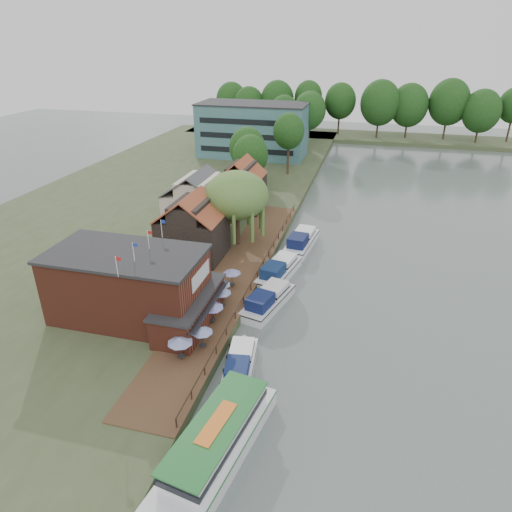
% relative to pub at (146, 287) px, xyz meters
% --- Properties ---
extents(ground, '(260.00, 260.00, 0.00)m').
position_rel_pub_xyz_m(ground, '(14.00, 1.00, -4.65)').
color(ground, '#556360').
rests_on(ground, ground).
extents(land_bank, '(50.00, 140.00, 1.00)m').
position_rel_pub_xyz_m(land_bank, '(-16.00, 36.00, -4.15)').
color(land_bank, '#384728').
rests_on(land_bank, ground).
extents(quay_deck, '(6.00, 50.00, 0.10)m').
position_rel_pub_xyz_m(quay_deck, '(6.00, 11.00, -3.60)').
color(quay_deck, '#47301E').
rests_on(quay_deck, land_bank).
extents(quay_rail, '(0.20, 49.00, 1.00)m').
position_rel_pub_xyz_m(quay_rail, '(8.70, 11.50, -3.15)').
color(quay_rail, black).
rests_on(quay_rail, land_bank).
extents(pub, '(20.00, 11.00, 7.30)m').
position_rel_pub_xyz_m(pub, '(0.00, 0.00, 0.00)').
color(pub, maroon).
rests_on(pub, land_bank).
extents(hotel_block, '(25.40, 12.40, 12.30)m').
position_rel_pub_xyz_m(hotel_block, '(-8.00, 71.00, 2.50)').
color(hotel_block, '#38666B').
rests_on(hotel_block, land_bank).
extents(cottage_a, '(8.60, 7.60, 8.50)m').
position_rel_pub_xyz_m(cottage_a, '(-1.00, 15.00, 0.60)').
color(cottage_a, black).
rests_on(cottage_a, land_bank).
extents(cottage_b, '(9.60, 8.60, 8.50)m').
position_rel_pub_xyz_m(cottage_b, '(-4.00, 25.00, 0.60)').
color(cottage_b, beige).
rests_on(cottage_b, land_bank).
extents(cottage_c, '(7.60, 7.60, 8.50)m').
position_rel_pub_xyz_m(cottage_c, '(0.00, 34.00, 0.60)').
color(cottage_c, black).
rests_on(cottage_c, land_bank).
extents(willow, '(8.60, 8.60, 10.43)m').
position_rel_pub_xyz_m(willow, '(3.50, 20.00, 1.56)').
color(willow, '#476B2D').
rests_on(willow, land_bank).
extents(umbrella_0, '(2.31, 2.31, 2.38)m').
position_rel_pub_xyz_m(umbrella_0, '(5.92, -5.54, -2.36)').
color(umbrella_0, navy).
rests_on(umbrella_0, quay_deck).
extents(umbrella_1, '(2.02, 2.02, 2.38)m').
position_rel_pub_xyz_m(umbrella_1, '(7.24, -3.57, -2.36)').
color(umbrella_1, navy).
rests_on(umbrella_1, quay_deck).
extents(umbrella_2, '(2.36, 2.36, 2.38)m').
position_rel_pub_xyz_m(umbrella_2, '(6.71, 0.62, -2.36)').
color(umbrella_2, navy).
rests_on(umbrella_2, quay_deck).
extents(umbrella_3, '(2.11, 2.11, 2.38)m').
position_rel_pub_xyz_m(umbrella_3, '(6.70, 3.58, -2.36)').
color(umbrella_3, navy).
rests_on(umbrella_3, quay_deck).
extents(umbrella_4, '(2.29, 2.29, 2.38)m').
position_rel_pub_xyz_m(umbrella_4, '(5.99, 5.18, -2.36)').
color(umbrella_4, '#1C3D9A').
rests_on(umbrella_4, quay_deck).
extents(umbrella_5, '(2.12, 2.12, 2.38)m').
position_rel_pub_xyz_m(umbrella_5, '(6.43, 8.12, -2.36)').
color(umbrella_5, navy).
rests_on(umbrella_5, quay_deck).
extents(cruiser_0, '(4.15, 9.25, 2.13)m').
position_rel_pub_xyz_m(cruiser_0, '(11.09, -4.48, -3.59)').
color(cruiser_0, white).
rests_on(cruiser_0, ground).
extents(cruiser_1, '(5.50, 10.41, 2.41)m').
position_rel_pub_xyz_m(cruiser_1, '(11.04, 6.70, -3.45)').
color(cruiser_1, silver).
rests_on(cruiser_1, ground).
extents(cruiser_2, '(5.11, 10.65, 2.49)m').
position_rel_pub_xyz_m(cruiser_2, '(10.74, 13.88, -3.40)').
color(cruiser_2, white).
rests_on(cruiser_2, ground).
extents(cruiser_3, '(4.44, 10.77, 2.56)m').
position_rel_pub_xyz_m(cruiser_3, '(11.97, 23.41, -3.37)').
color(cruiser_3, white).
rests_on(cruiser_3, ground).
extents(tour_boat, '(6.47, 15.09, 3.19)m').
position_rel_pub_xyz_m(tour_boat, '(12.02, -14.38, -3.05)').
color(tour_boat, silver).
rests_on(tour_boat, ground).
extents(swan, '(0.44, 0.44, 0.44)m').
position_rel_pub_xyz_m(swan, '(9.50, -12.05, -4.43)').
color(swan, white).
rests_on(swan, ground).
extents(bank_tree_0, '(6.45, 6.45, 10.45)m').
position_rel_pub_xyz_m(bank_tree_0, '(-1.17, 43.94, 1.57)').
color(bank_tree_0, '#143811').
rests_on(bank_tree_0, land_bank).
extents(bank_tree_1, '(7.01, 7.01, 10.75)m').
position_rel_pub_xyz_m(bank_tree_1, '(-3.31, 49.46, 1.73)').
color(bank_tree_1, '#143811').
rests_on(bank_tree_1, land_bank).
extents(bank_tree_2, '(6.34, 6.34, 12.51)m').
position_rel_pub_xyz_m(bank_tree_2, '(3.32, 57.02, 2.60)').
color(bank_tree_2, '#143811').
rests_on(bank_tree_2, land_bank).
extents(bank_tree_3, '(7.74, 7.74, 14.11)m').
position_rel_pub_xyz_m(bank_tree_3, '(3.98, 79.13, 3.41)').
color(bank_tree_3, '#143811').
rests_on(bank_tree_3, land_bank).
extents(bank_tree_4, '(7.89, 7.89, 12.52)m').
position_rel_pub_xyz_m(bank_tree_4, '(-3.62, 86.43, 2.61)').
color(bank_tree_4, '#143811').
rests_on(bank_tree_4, land_bank).
extents(bank_tree_5, '(8.96, 8.96, 12.72)m').
position_rel_pub_xyz_m(bank_tree_5, '(1.77, 95.91, 2.71)').
color(bank_tree_5, '#143811').
rests_on(bank_tree_5, land_bank).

